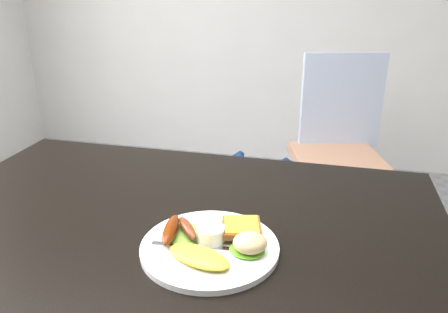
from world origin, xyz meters
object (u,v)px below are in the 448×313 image
object	(u,v)px
dining_table	(173,228)
plate	(210,248)
dining_chair	(337,160)
person	(239,109)

from	to	relation	value
dining_table	plate	world-z (taller)	plate
dining_table	plate	bearing A→B (deg)	-39.87
dining_chair	dining_table	bearing A→B (deg)	-124.06
dining_chair	person	world-z (taller)	person
dining_chair	person	xyz separation A→B (m)	(-0.40, -0.40, 0.33)
dining_table	person	distance (m)	0.80
dining_table	dining_chair	xyz separation A→B (m)	(0.38, 1.19, -0.28)
dining_table	person	bearing A→B (deg)	90.89
dining_table	dining_chair	distance (m)	1.28
dining_table	dining_chair	bearing A→B (deg)	72.13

